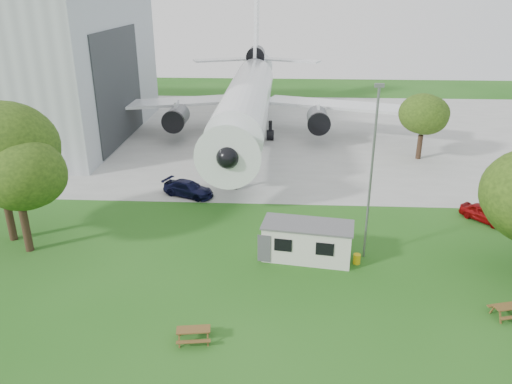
# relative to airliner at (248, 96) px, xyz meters

# --- Properties ---
(ground) EXTENTS (160.00, 160.00, 0.00)m
(ground) POSITION_rel_airliner_xyz_m (2.00, -35.86, -5.27)
(ground) COLOR #367025
(concrete_apron) EXTENTS (120.00, 46.00, 0.03)m
(concrete_apron) POSITION_rel_airliner_xyz_m (2.00, 2.14, -5.25)
(concrete_apron) COLOR #B7B7B2
(concrete_apron) RESTS_ON ground
(airliner) EXTENTS (46.36, 47.73, 17.69)m
(airliner) POSITION_rel_airliner_xyz_m (0.00, 0.00, 0.00)
(airliner) COLOR white
(airliner) RESTS_ON ground
(site_cabin) EXTENTS (6.92, 3.61, 2.62)m
(site_cabin) POSITION_rel_airliner_xyz_m (6.19, -30.06, -3.96)
(site_cabin) COLOR silver
(site_cabin) RESTS_ON ground
(picnic_west) EXTENTS (1.99, 1.74, 0.76)m
(picnic_west) POSITION_rel_airliner_xyz_m (-0.22, -39.31, -5.27)
(picnic_west) COLOR brown
(picnic_west) RESTS_ON ground
(picnic_east) EXTENTS (2.12, 1.90, 0.76)m
(picnic_east) POSITION_rel_airliner_xyz_m (17.45, -36.25, -5.27)
(picnic_east) COLOR brown
(picnic_east) RESTS_ON ground
(lamp_mast) EXTENTS (0.16, 0.16, 12.00)m
(lamp_mast) POSITION_rel_airliner_xyz_m (10.20, -29.66, 0.73)
(lamp_mast) COLOR slate
(lamp_mast) RESTS_ON ground
(tree_west_small) EXTENTS (6.11, 6.11, 8.93)m
(tree_west_small) POSITION_rel_airliner_xyz_m (-13.73, -30.08, 0.59)
(tree_west_small) COLOR #382619
(tree_west_small) RESTS_ON ground
(tree_far_apron) EXTENTS (5.35, 5.35, 7.32)m
(tree_far_apron) POSITION_rel_airliner_xyz_m (19.35, -7.46, -0.64)
(tree_far_apron) COLOR #382619
(tree_far_apron) RESTS_ON ground
(car_ne_hatch) EXTENTS (3.63, 3.94, 1.31)m
(car_ne_hatch) POSITION_rel_airliner_xyz_m (20.72, -23.32, -4.62)
(car_ne_hatch) COLOR maroon
(car_ne_hatch) RESTS_ON ground
(car_apron_van) EXTENTS (5.13, 3.64, 1.38)m
(car_apron_van) POSITION_rel_airliner_xyz_m (-4.11, -19.39, -4.58)
(car_apron_van) COLOR black
(car_apron_van) RESTS_ON ground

